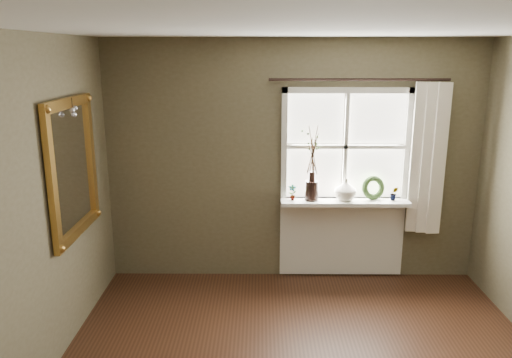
{
  "coord_description": "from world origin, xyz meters",
  "views": [
    {
      "loc": [
        -0.35,
        -2.98,
        2.46
      ],
      "look_at": [
        -0.39,
        1.55,
        1.3
      ],
      "focal_mm": 35.0,
      "sensor_mm": 36.0,
      "label": 1
    }
  ],
  "objects_px": {
    "cream_vase": "(345,189)",
    "wreath": "(373,190)",
    "dark_jug": "(312,191)",
    "gilt_mirror": "(73,168)"
  },
  "relations": [
    {
      "from": "wreath",
      "to": "cream_vase",
      "type": "bearing_deg",
      "value": 172.62
    },
    {
      "from": "wreath",
      "to": "gilt_mirror",
      "type": "distance_m",
      "value": 3.02
    },
    {
      "from": "cream_vase",
      "to": "wreath",
      "type": "xyz_separation_m",
      "value": [
        0.3,
        0.04,
        -0.02
      ]
    },
    {
      "from": "dark_jug",
      "to": "gilt_mirror",
      "type": "relative_size",
      "value": 0.18
    },
    {
      "from": "dark_jug",
      "to": "wreath",
      "type": "distance_m",
      "value": 0.66
    },
    {
      "from": "cream_vase",
      "to": "wreath",
      "type": "relative_size",
      "value": 0.92
    },
    {
      "from": "wreath",
      "to": "gilt_mirror",
      "type": "height_order",
      "value": "gilt_mirror"
    },
    {
      "from": "wreath",
      "to": "gilt_mirror",
      "type": "relative_size",
      "value": 0.22
    },
    {
      "from": "dark_jug",
      "to": "cream_vase",
      "type": "distance_m",
      "value": 0.36
    },
    {
      "from": "dark_jug",
      "to": "wreath",
      "type": "xyz_separation_m",
      "value": [
        0.66,
        0.04,
        -0.01
      ]
    }
  ]
}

